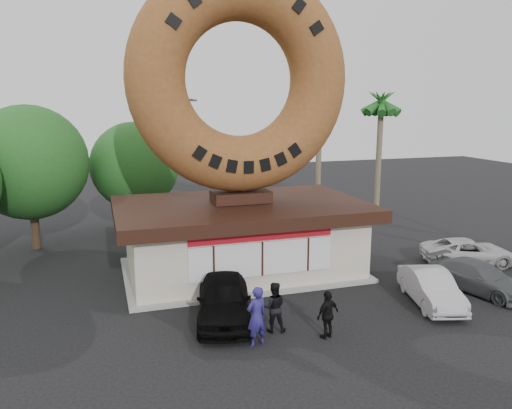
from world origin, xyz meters
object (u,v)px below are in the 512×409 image
Objects in this scene: donut_shop at (241,235)px; person_left at (257,316)px; person_center at (274,307)px; car_grey at (479,277)px; car_silver at (431,288)px; car_white at (468,252)px; street_lamp at (168,155)px; car_black at (224,298)px; giant_donut at (240,80)px; person_right at (328,314)px.

donut_shop reaches higher than person_left.
person_center is 9.41m from car_grey.
person_left is at bearing -156.40° from car_silver.
person_left is at bearing 129.39° from car_white.
car_silver reaches higher than car_white.
person_left is 1.16m from person_center.
street_lamp is 15.27m from car_black.
street_lamp is (-1.86, 10.02, 2.72)m from donut_shop.
giant_donut reaches higher than donut_shop.
giant_donut is 9.47m from car_black.
car_black is (-1.39, 1.47, -0.08)m from person_center.
car_black is (-0.18, -14.82, -3.68)m from street_lamp.
car_black reaches higher than car_grey.
giant_donut reaches higher than street_lamp.
giant_donut is 4.90× the size of person_left.
street_lamp is 4.53× the size of person_center.
donut_shop reaches higher than car_black.
car_grey is at bearing -55.52° from street_lamp.
donut_shop is 1.14× the size of giant_donut.
donut_shop is 2.54× the size of car_white.
donut_shop reaches higher than car_grey.
donut_shop is at bearing -90.00° from giant_donut.
street_lamp is at bearing 100.51° from giant_donut.
car_black is (-2.94, 2.47, -0.03)m from person_right.
car_black is (-2.04, -4.80, -0.97)m from donut_shop.
person_left is at bearing -102.04° from donut_shop.
car_white is at bearing -175.37° from person_right.
street_lamp is 19.08m from car_grey.
donut_shop is 6.93m from giant_donut.
car_white is (11.49, 4.01, -0.27)m from person_center.
person_center is 0.41× the size of car_grey.
car_grey is at bearing -31.77° from giant_donut.
donut_shop reaches higher than car_white.
car_white is at bearing -11.87° from giant_donut.
car_grey reaches higher than car_white.
donut_shop is 6.34× the size of person_center.
person_right reaches higher than car_silver.
donut_shop is at bearing 131.53° from car_grey.
giant_donut is at bearing -118.16° from person_left.
person_left is 13.25m from car_white.
car_grey is (7.82, 1.89, -0.21)m from person_right.
car_grey is at bearing 164.04° from car_white.
person_center reaches higher than car_black.
person_right is at bearing 134.97° from car_white.
car_silver is at bearing 173.73° from car_grey.
person_right is at bearing 176.81° from car_grey.
person_center is 1.85m from person_right.
giant_donut is at bearing -105.06° from person_right.
car_white is (9.94, 5.01, -0.22)m from person_right.
giant_donut is 2.08× the size of car_black.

